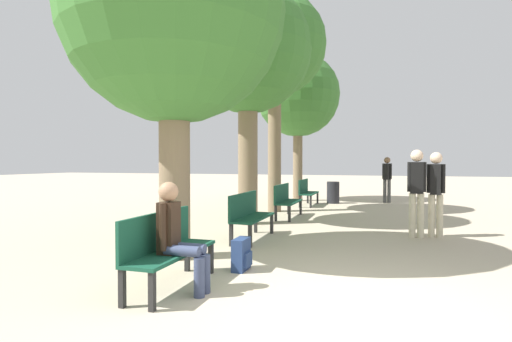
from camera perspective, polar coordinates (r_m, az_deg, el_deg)
ground_plane at (r=4.39m, az=11.29°, el=-18.65°), size 80.00×80.00×0.00m
bench_row_0 at (r=4.93m, az=-12.82°, el=-10.23°), size 0.44×1.52×0.89m
bench_row_1 at (r=7.73m, az=-1.06°, el=-5.98°), size 0.44×1.52×0.89m
bench_row_2 at (r=10.70m, az=4.25°, el=-3.94°), size 0.44×1.52×0.89m
bench_row_3 at (r=13.73m, az=7.23°, el=-2.78°), size 0.44×1.52×0.89m
tree_row_0 at (r=6.71m, az=-11.66°, el=21.13°), size 3.44×3.44×5.53m
tree_row_1 at (r=9.93m, az=-1.18°, el=16.63°), size 3.04×3.04×5.70m
tree_row_2 at (r=12.45m, az=2.68°, el=17.33°), size 3.06×3.06×6.52m
tree_row_3 at (r=15.54m, az=6.00°, el=10.64°), size 3.17×3.17×5.62m
person_seated at (r=4.69m, az=-11.14°, el=-8.82°), size 0.59×0.34×1.27m
backpack at (r=5.62m, az=-2.07°, el=-11.85°), size 0.20×0.37×0.44m
pedestrian_near at (r=8.64m, az=24.31°, el=-2.31°), size 0.34×0.26×1.68m
pedestrian_mid at (r=8.45m, az=21.97°, el=-2.18°), size 0.35×0.24×1.73m
pedestrian_far at (r=15.30m, az=18.21°, el=-0.76°), size 0.34×0.29×1.66m
trash_bin at (r=14.59m, az=10.95°, el=-3.03°), size 0.45×0.45×0.78m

